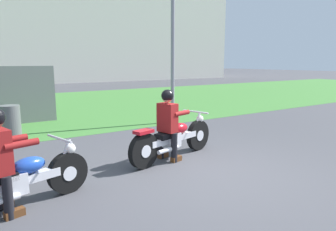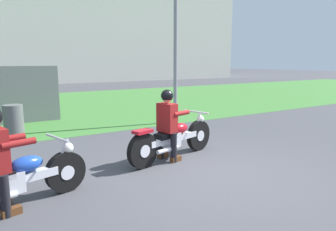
{
  "view_description": "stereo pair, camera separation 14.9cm",
  "coord_description": "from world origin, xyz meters",
  "px_view_note": "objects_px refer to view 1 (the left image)",
  "views": [
    {
      "loc": [
        -3.4,
        -3.9,
        1.94
      ],
      "look_at": [
        0.01,
        1.28,
        0.85
      ],
      "focal_mm": 32.97,
      "sensor_mm": 36.0,
      "label": 1
    },
    {
      "loc": [
        -3.28,
        -3.98,
        1.94
      ],
      "look_at": [
        0.01,
        1.28,
        0.85
      ],
      "focal_mm": 32.97,
      "sensor_mm": 36.0,
      "label": 2
    }
  ],
  "objects_px": {
    "motorcycle_lead": "(174,139)",
    "motorcycle_follow": "(17,182)",
    "rider_follow": "(0,153)",
    "streetlight_pole": "(176,10)",
    "trash_can": "(11,124)",
    "rider_lead": "(168,119)"
  },
  "relations": [
    {
      "from": "motorcycle_follow",
      "to": "streetlight_pole",
      "type": "distance_m",
      "value": 7.13
    },
    {
      "from": "rider_follow",
      "to": "streetlight_pole",
      "type": "relative_size",
      "value": 0.25
    },
    {
      "from": "trash_can",
      "to": "streetlight_pole",
      "type": "bearing_deg",
      "value": -1.44
    },
    {
      "from": "motorcycle_follow",
      "to": "streetlight_pole",
      "type": "bearing_deg",
      "value": 22.11
    },
    {
      "from": "motorcycle_lead",
      "to": "rider_lead",
      "type": "distance_m",
      "value": 0.46
    },
    {
      "from": "motorcycle_lead",
      "to": "rider_follow",
      "type": "height_order",
      "value": "rider_follow"
    },
    {
      "from": "motorcycle_follow",
      "to": "rider_lead",
      "type": "bearing_deg",
      "value": -1.19
    },
    {
      "from": "motorcycle_follow",
      "to": "trash_can",
      "type": "height_order",
      "value": "trash_can"
    },
    {
      "from": "motorcycle_follow",
      "to": "trash_can",
      "type": "xyz_separation_m",
      "value": [
        0.39,
        3.92,
        0.07
      ]
    },
    {
      "from": "motorcycle_lead",
      "to": "motorcycle_follow",
      "type": "height_order",
      "value": "motorcycle_lead"
    },
    {
      "from": "motorcycle_lead",
      "to": "trash_can",
      "type": "bearing_deg",
      "value": 114.31
    },
    {
      "from": "rider_lead",
      "to": "motorcycle_follow",
      "type": "height_order",
      "value": "rider_lead"
    },
    {
      "from": "streetlight_pole",
      "to": "trash_can",
      "type": "bearing_deg",
      "value": 178.56
    },
    {
      "from": "motorcycle_lead",
      "to": "rider_lead",
      "type": "relative_size",
      "value": 1.6
    },
    {
      "from": "motorcycle_follow",
      "to": "rider_follow",
      "type": "distance_m",
      "value": 0.46
    },
    {
      "from": "motorcycle_lead",
      "to": "rider_lead",
      "type": "height_order",
      "value": "rider_lead"
    },
    {
      "from": "rider_lead",
      "to": "trash_can",
      "type": "distance_m",
      "value": 4.08
    },
    {
      "from": "streetlight_pole",
      "to": "rider_follow",
      "type": "bearing_deg",
      "value": -144.25
    },
    {
      "from": "motorcycle_follow",
      "to": "rider_follow",
      "type": "xyz_separation_m",
      "value": [
        -0.16,
        -0.04,
        0.43
      ]
    },
    {
      "from": "rider_lead",
      "to": "trash_can",
      "type": "relative_size",
      "value": 1.57
    },
    {
      "from": "rider_lead",
      "to": "motorcycle_follow",
      "type": "bearing_deg",
      "value": 178.81
    },
    {
      "from": "motorcycle_lead",
      "to": "streetlight_pole",
      "type": "bearing_deg",
      "value": 40.49
    }
  ]
}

